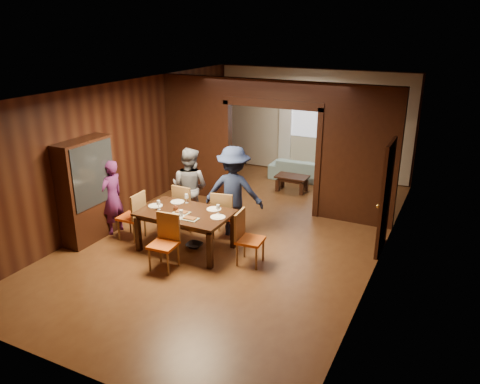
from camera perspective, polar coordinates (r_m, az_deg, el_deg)
The scene contains 32 objects.
floor at distance 9.56m, azimuth -0.00°, elevation -5.00°, with size 9.00×9.00×0.00m, color #562F18.
ceiling at distance 8.74m, azimuth -0.00°, elevation 12.50°, with size 5.50×9.00×0.02m, color silver.
room_walls at distance 10.69m, azimuth 4.49°, elevation 6.23°, with size 5.52×9.01×2.90m.
person_purple at distance 9.65m, azimuth -15.35°, elevation -0.62°, with size 0.55×0.36×1.52m, color #561D55.
person_grey at distance 9.66m, azimuth -6.15°, elevation 0.54°, with size 0.82×0.64×1.68m, color slate.
person_navy at distance 9.20m, azimuth -0.77°, elevation 0.09°, with size 1.17×0.67×1.82m, color #1B2544.
sofa at distance 12.77m, azimuth 8.07°, elevation 2.70°, with size 1.94×0.76×0.57m, color #8DB6B9.
serving_bowl at distance 8.69m, azimuth -5.75°, elevation -2.01°, with size 0.31×0.31×0.08m, color black.
dining_table at distance 8.82m, azimuth -6.61°, elevation -4.68°, with size 1.69×1.05×0.76m, color black.
coffee_table at distance 11.90m, azimuth 6.35°, elevation 1.06°, with size 0.80×0.50×0.40m, color black.
chair_left at distance 9.39m, azimuth -13.15°, elevation -2.81°, with size 0.44×0.44×0.97m, color #D34B13, non-canonical shape.
chair_right at distance 8.21m, azimuth 1.27°, elevation -5.69°, with size 0.44×0.44×0.97m, color #C34F12, non-canonical shape.
chair_far_l at distance 9.66m, azimuth -6.42°, elevation -1.72°, with size 0.44×0.44×0.97m, color #F23716, non-canonical shape.
chair_far_r at distance 9.24m, azimuth -1.88°, elevation -2.65°, with size 0.44×0.44×0.97m, color red, non-canonical shape.
chair_near at distance 8.15m, azimuth -9.34°, elevation -6.18°, with size 0.44×0.44×0.97m, color #CB5013, non-canonical shape.
hutch at distance 9.43m, azimuth -18.11°, elevation 0.17°, with size 0.40×1.20×2.00m, color black.
door_right at distance 8.87m, azimuth 17.34°, elevation -0.66°, with size 0.06×0.90×2.10m, color black.
window_far at distance 13.01m, azimuth 8.79°, elevation 9.42°, with size 1.20×0.03×1.30m, color silver.
curtain_left at distance 13.30m, azimuth 5.53°, elevation 7.81°, with size 0.35×0.06×2.40m, color white.
curtain_right at distance 12.86m, azimuth 11.83°, elevation 7.06°, with size 0.35×0.06×2.40m, color white.
plate_left at distance 9.01m, azimuth -10.27°, elevation -1.66°, with size 0.27×0.27×0.01m, color silver.
plate_far_l at distance 9.13m, azimuth -7.62°, elevation -1.19°, with size 0.27×0.27×0.01m, color silver.
plate_far_r at distance 8.72m, azimuth -3.20°, elevation -2.10°, with size 0.27×0.27×0.01m, color white.
plate_right at distance 8.37m, azimuth -2.72°, elevation -3.07°, with size 0.27×0.27×0.01m, color white.
plate_near at distance 8.43m, azimuth -7.53°, elevation -3.06°, with size 0.27×0.27×0.01m, color white.
platter_a at distance 8.60m, azimuth -7.14°, elevation -2.46°, with size 0.30×0.20×0.04m, color gray.
platter_b at distance 8.32m, azimuth -6.13°, elevation -3.22°, with size 0.30×0.20×0.04m, color gray.
wineglass_left at distance 8.80m, azimuth -9.90°, elevation -1.58°, with size 0.08×0.08×0.18m, color silver, non-canonical shape.
wineglass_far at distance 9.05m, azimuth -6.53°, elevation -0.79°, with size 0.08×0.08×0.18m, color white, non-canonical shape.
wineglass_right at distance 8.48m, azimuth -2.69°, elevation -2.13°, with size 0.08×0.08×0.18m, color silver, non-canonical shape.
tumbler at distance 8.40m, azimuth -7.20°, elevation -2.63°, with size 0.07×0.07×0.14m, color silver.
condiment_jar at distance 8.68m, azimuth -7.87°, elevation -2.01°, with size 0.08×0.08×0.11m, color #4E2312, non-canonical shape.
Camera 1 is at (3.83, -7.77, 4.05)m, focal length 35.00 mm.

